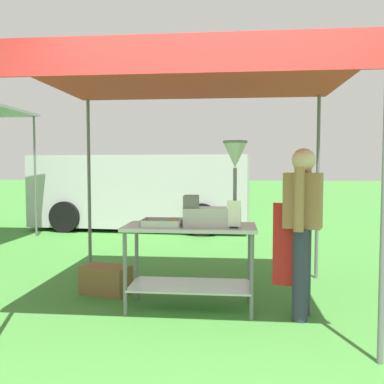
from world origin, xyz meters
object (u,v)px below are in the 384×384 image
at_px(stall_canopy, 191,80).
at_px(supply_crate, 106,280).
at_px(donut_cart, 190,249).
at_px(van_silver, 144,191).
at_px(vendor, 302,223).
at_px(menu_sign, 234,216).
at_px(donut_tray, 163,224).
at_px(donut_fryer, 218,197).

height_order(stall_canopy, supply_crate, stall_canopy).
bearing_deg(donut_cart, van_silver, 106.52).
relative_size(vendor, van_silver, 0.32).
bearing_deg(menu_sign, stall_canopy, 149.41).
bearing_deg(van_silver, vendor, -64.36).
xyz_separation_m(donut_cart, supply_crate, (-1.00, 0.43, -0.46)).
xyz_separation_m(donut_tray, supply_crate, (-0.74, 0.54, -0.72)).
distance_m(stall_canopy, menu_sign, 1.43).
height_order(donut_fryer, menu_sign, donut_fryer).
distance_m(stall_canopy, donut_tray, 1.46).
bearing_deg(van_silver, donut_cart, -73.48).
relative_size(stall_canopy, vendor, 1.99).
relative_size(donut_tray, van_silver, 0.08).
height_order(donut_cart, menu_sign, menu_sign).
relative_size(donut_tray, donut_fryer, 0.46).
bearing_deg(vendor, donut_tray, 179.48).
relative_size(donut_cart, donut_tray, 3.43).
xyz_separation_m(stall_canopy, donut_fryer, (0.27, -0.11, -1.16)).
bearing_deg(menu_sign, supply_crate, 157.76).
height_order(stall_canopy, donut_fryer, stall_canopy).
bearing_deg(donut_tray, donut_cart, 22.61).
height_order(donut_cart, supply_crate, donut_cart).
relative_size(donut_fryer, supply_crate, 1.39).
bearing_deg(supply_crate, vendor, -14.79).
bearing_deg(stall_canopy, menu_sign, -30.59).
bearing_deg(stall_canopy, supply_crate, 161.75).
xyz_separation_m(donut_cart, menu_sign, (0.43, -0.16, 0.35)).
relative_size(donut_fryer, vendor, 0.52).
bearing_deg(vendor, menu_sign, -176.52).
distance_m(donut_tray, menu_sign, 0.70).
bearing_deg(supply_crate, stall_canopy, -18.25).
relative_size(supply_crate, van_silver, 0.12).
bearing_deg(donut_cart, stall_canopy, 90.00).
height_order(stall_canopy, vendor, stall_canopy).
distance_m(donut_fryer, van_silver, 5.89).
distance_m(stall_canopy, van_silver, 5.87).
bearing_deg(van_silver, stall_canopy, -73.20).
height_order(donut_tray, supply_crate, donut_tray).
relative_size(donut_cart, supply_crate, 2.17).
bearing_deg(vendor, donut_fryer, 172.54).
relative_size(donut_fryer, menu_sign, 3.18).
distance_m(donut_cart, donut_fryer, 0.59).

